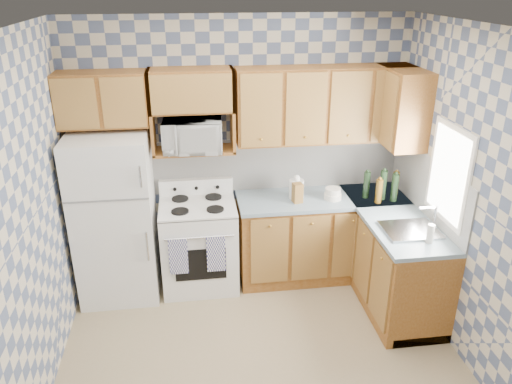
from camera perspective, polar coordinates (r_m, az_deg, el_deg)
floor at (r=4.48m, az=0.71°, el=-18.82°), size 3.40×3.40×0.00m
back_wall at (r=5.18m, az=-1.84°, el=4.70°), size 3.40×0.02×2.70m
right_wall at (r=4.28m, az=23.92°, el=-1.53°), size 0.02×3.20×2.70m
backsplash_back at (r=5.27m, az=2.53°, el=3.31°), size 2.60×0.02×0.56m
backsplash_right at (r=4.97m, az=18.99°, el=0.72°), size 0.02×1.60×0.56m
refrigerator at (r=5.08m, az=-15.79°, el=-2.83°), size 0.75×0.70×1.68m
stove_body at (r=5.22m, az=-6.49°, el=-6.10°), size 0.76×0.65×0.90m
cooktop at (r=5.02m, az=-6.72°, el=-1.57°), size 0.76×0.65×0.02m
backguard at (r=5.23m, az=-6.85°, el=0.63°), size 0.76×0.08×0.17m
dish_towel_left at (r=4.88m, az=-8.86°, el=-7.29°), size 0.18×0.02×0.38m
dish_towel_right at (r=4.88m, az=-4.59°, el=-7.06°), size 0.18×0.02×0.38m
base_cabinets_back at (r=5.42m, az=7.38°, el=-5.13°), size 1.75×0.60×0.88m
base_cabinets_right at (r=5.18m, az=15.00°, el=-7.21°), size 0.60×1.60×0.88m
countertop_back at (r=5.21m, az=7.65°, el=-0.71°), size 1.77×0.63×0.04m
countertop_right at (r=4.97m, az=15.49°, el=-2.64°), size 0.63×1.60×0.04m
upper_cabinets_back at (r=5.03m, az=7.82°, el=9.87°), size 1.75×0.33×0.74m
upper_cabinets_fridge at (r=4.89m, az=-17.17°, el=10.11°), size 0.82×0.33×0.50m
upper_cabinets_right at (r=5.10m, az=16.19°, el=9.35°), size 0.33×0.70×0.74m
microwave_shelf at (r=4.97m, az=-7.06°, el=4.75°), size 0.80×0.33×0.03m
microwave at (r=4.86m, az=-7.26°, el=6.42°), size 0.58×0.41×0.31m
sink at (r=4.68m, az=17.19°, el=-4.21°), size 0.48×0.40×0.03m
window at (r=4.60m, az=21.19°, el=1.92°), size 0.02×0.66×0.86m
bottle_0 at (r=5.20m, az=14.31°, el=0.79°), size 0.07×0.07×0.31m
bottle_1 at (r=5.19m, az=15.56°, el=0.49°), size 0.07×0.07×0.29m
bottle_2 at (r=5.30m, az=15.64°, el=0.83°), size 0.07×0.07×0.27m
bottle_3 at (r=5.12m, az=13.86°, el=0.09°), size 0.07×0.07×0.25m
bottle_4 at (r=5.20m, az=12.52°, el=0.81°), size 0.07×0.07×0.28m
knife_block at (r=5.00m, az=4.76°, el=-0.10°), size 0.11×0.11×0.20m
electric_kettle at (r=5.10m, az=4.63°, el=0.34°), size 0.15×0.15×0.19m
food_containers at (r=5.13m, az=8.77°, el=-0.19°), size 0.18×0.18×0.12m
soap_bottle at (r=4.50m, az=19.30°, el=-4.51°), size 0.06×0.06×0.17m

